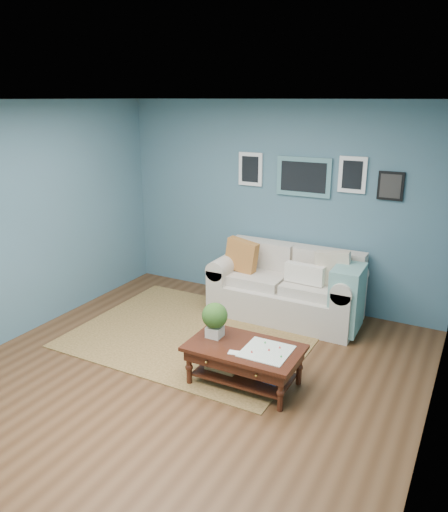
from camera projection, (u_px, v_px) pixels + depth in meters
The scene contains 4 objects.
room_shell at pixel (179, 252), 4.60m from camera, with size 5.00×5.02×2.70m.
area_rug at pixel (194, 334), 5.99m from camera, with size 2.73×2.18×0.01m, color brown.
loveseat at pixel (293, 288), 6.35m from camera, with size 1.92×0.87×0.99m.
coffee_table at pixel (239, 351), 4.89m from camera, with size 1.12×0.66×0.78m.
Camera 1 is at (2.45, -3.62, 2.72)m, focal length 35.00 mm.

